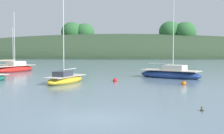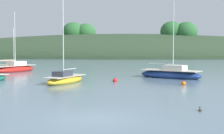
{
  "view_description": "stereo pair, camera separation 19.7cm",
  "coord_description": "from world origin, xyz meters",
  "views": [
    {
      "loc": [
        1.27,
        -14.15,
        3.28
      ],
      "look_at": [
        0.0,
        20.0,
        1.2
      ],
      "focal_mm": 49.59,
      "sensor_mm": 36.0,
      "label": 1
    },
    {
      "loc": [
        1.47,
        -14.14,
        3.28
      ],
      "look_at": [
        0.0,
        20.0,
        1.2
      ],
      "focal_mm": 49.59,
      "sensor_mm": 36.0,
      "label": 2
    }
  ],
  "objects": [
    {
      "name": "mooring_buoy_inner",
      "position": [
        0.45,
        16.03,
        0.12
      ],
      "size": [
        0.44,
        0.44,
        0.54
      ],
      "color": "red",
      "rests_on": "ground"
    },
    {
      "name": "ground_plane",
      "position": [
        0.0,
        0.0,
        0.0
      ],
      "size": [
        400.0,
        400.0,
        0.0
      ],
      "primitive_type": "plane",
      "color": "slate"
    },
    {
      "name": "sailboat_yellow_far",
      "position": [
        -4.24,
        14.74,
        0.35
      ],
      "size": [
        3.74,
        5.79,
        7.92
      ],
      "color": "gold",
      "rests_on": "ground"
    },
    {
      "name": "duck_lone_left",
      "position": [
        5.4,
        2.06,
        0.05
      ],
      "size": [
        0.2,
        0.43,
        0.24
      ],
      "color": "brown",
      "rests_on": "ground"
    },
    {
      "name": "sailboat_red_portside",
      "position": [
        -14.11,
        28.28,
        0.43
      ],
      "size": [
        5.5,
        7.57,
        8.61
      ],
      "color": "red",
      "rests_on": "ground"
    },
    {
      "name": "far_shoreline_hill",
      "position": [
        0.04,
        92.78,
        0.13
      ],
      "size": [
        150.0,
        36.0,
        20.63
      ],
      "color": "#2D422B",
      "rests_on": "ground"
    },
    {
      "name": "sailboat_orange_cutter",
      "position": [
        -16.9,
        35.53,
        0.33
      ],
      "size": [
        5.09,
        2.16,
        6.8
      ],
      "color": "orange",
      "rests_on": "ground"
    },
    {
      "name": "sailboat_cream_ketch",
      "position": [
        6.47,
        20.2,
        0.42
      ],
      "size": [
        7.33,
        5.92,
        8.67
      ],
      "color": "navy",
      "rests_on": "ground"
    },
    {
      "name": "mooring_buoy_outer",
      "position": [
        6.69,
        13.69,
        0.12
      ],
      "size": [
        0.44,
        0.44,
        0.54
      ],
      "color": "orange",
      "rests_on": "ground"
    }
  ]
}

